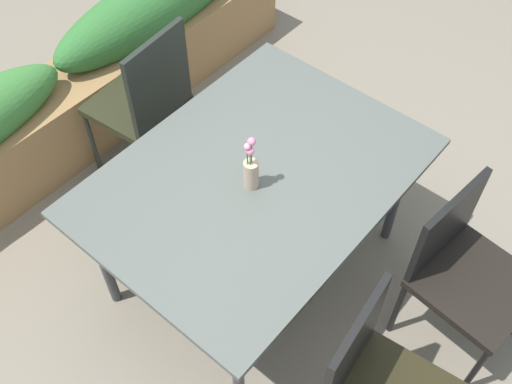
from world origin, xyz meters
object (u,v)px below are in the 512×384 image
(dining_table, at_px, (256,182))
(chair_far_side, at_px, (146,99))
(chair_near_right, at_px, (464,267))
(chair_near_left, at_px, (377,383))
(planter_box, at_px, (67,95))
(flower_vase, at_px, (251,170))

(dining_table, xyz_separation_m, chair_far_side, (0.15, 0.91, -0.14))
(dining_table, height_order, chair_near_right, chair_near_right)
(chair_near_right, xyz_separation_m, chair_near_left, (-0.69, 0.01, -0.00))
(planter_box, bearing_deg, flower_vase, -92.16)
(chair_far_side, distance_m, planter_box, 0.61)
(dining_table, relative_size, chair_far_side, 1.48)
(chair_near_right, height_order, chair_near_left, chair_near_left)
(dining_table, relative_size, flower_vase, 5.16)
(chair_far_side, xyz_separation_m, flower_vase, (-0.21, -0.93, 0.30))
(flower_vase, bearing_deg, dining_table, 21.23)
(dining_table, bearing_deg, chair_near_left, -110.92)
(chair_far_side, height_order, chair_near_right, chair_far_side)
(chair_near_left, relative_size, flower_vase, 3.19)
(chair_far_side, height_order, flower_vase, flower_vase)
(dining_table, height_order, chair_near_left, chair_near_left)
(chair_far_side, distance_m, flower_vase, 1.00)
(chair_near_right, bearing_deg, chair_near_left, 5.53)
(chair_far_side, xyz_separation_m, chair_near_right, (0.20, -1.82, -0.06))
(chair_far_side, height_order, chair_near_left, chair_far_side)
(dining_table, distance_m, planter_box, 1.50)
(planter_box, bearing_deg, chair_near_left, -98.19)
(chair_near_left, height_order, planter_box, chair_near_left)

